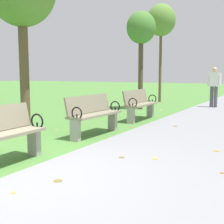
{
  "coord_description": "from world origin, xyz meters",
  "views": [
    {
      "loc": [
        3.2,
        -3.01,
        1.4
      ],
      "look_at": [
        -0.05,
        2.89,
        0.55
      ],
      "focal_mm": 49.65,
      "sensor_mm": 36.0,
      "label": 1
    }
  ],
  "objects_px": {
    "park_bench_2": "(94,114)",
    "pedestrian_walking": "(214,85)",
    "tree_3": "(141,30)",
    "park_bench_3": "(140,104)",
    "tree_4": "(161,21)"
  },
  "relations": [
    {
      "from": "park_bench_2",
      "to": "pedestrian_walking",
      "type": "bearing_deg",
      "value": 79.84
    },
    {
      "from": "tree_3",
      "to": "pedestrian_walking",
      "type": "relative_size",
      "value": 2.3
    },
    {
      "from": "park_bench_3",
      "to": "tree_4",
      "type": "relative_size",
      "value": 0.35
    },
    {
      "from": "tree_4",
      "to": "park_bench_2",
      "type": "bearing_deg",
      "value": -79.76
    },
    {
      "from": "tree_4",
      "to": "pedestrian_walking",
      "type": "relative_size",
      "value": 2.86
    },
    {
      "from": "park_bench_2",
      "to": "park_bench_3",
      "type": "relative_size",
      "value": 1.01
    },
    {
      "from": "tree_4",
      "to": "pedestrian_walking",
      "type": "xyz_separation_m",
      "value": [
        2.8,
        -1.34,
        -2.92
      ]
    },
    {
      "from": "park_bench_2",
      "to": "park_bench_3",
      "type": "height_order",
      "value": "same"
    },
    {
      "from": "tree_3",
      "to": "park_bench_3",
      "type": "bearing_deg",
      "value": -66.69
    },
    {
      "from": "park_bench_2",
      "to": "pedestrian_walking",
      "type": "xyz_separation_m",
      "value": [
        1.27,
        7.1,
        0.44
      ]
    },
    {
      "from": "park_bench_3",
      "to": "tree_4",
      "type": "xyz_separation_m",
      "value": [
        -1.52,
        5.87,
        3.36
      ]
    },
    {
      "from": "tree_4",
      "to": "tree_3",
      "type": "bearing_deg",
      "value": -83.06
    },
    {
      "from": "tree_3",
      "to": "tree_4",
      "type": "height_order",
      "value": "tree_4"
    },
    {
      "from": "park_bench_3",
      "to": "tree_3",
      "type": "distance_m",
      "value": 3.81
    },
    {
      "from": "park_bench_2",
      "to": "tree_4",
      "type": "height_order",
      "value": "tree_4"
    }
  ]
}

